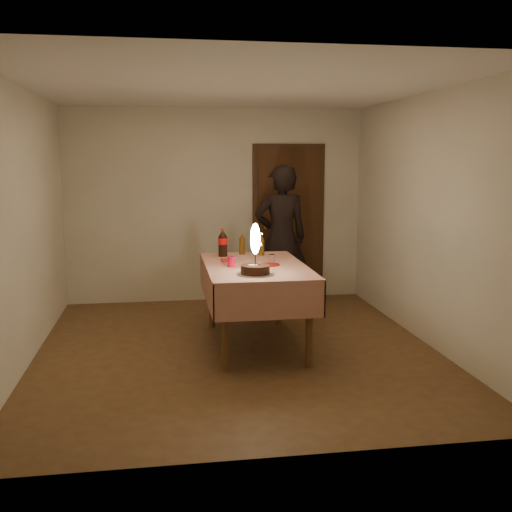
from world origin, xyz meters
The scene contains 12 objects.
ground centered at (0.00, 0.00, 0.00)m, with size 4.00×4.50×0.01m, color brown.
room_shell centered at (0.03, 0.08, 1.65)m, with size 4.04×4.54×2.62m.
dining_table centered at (0.21, 0.14, 0.74)m, with size 1.02×1.72×0.85m.
birthday_cake centered at (0.13, -0.37, 0.97)m, with size 0.34×0.34×0.48m.
red_plate centered at (0.35, 0.11, 0.85)m, with size 0.22×0.22×0.01m, color #B1150C.
red_cup centered at (-0.04, 0.08, 0.90)m, with size 0.08×0.08×0.10m, color red.
clear_cup centered at (0.40, 0.23, 0.90)m, with size 0.07×0.07×0.09m, color silver.
napkin_stack centered at (-0.04, 0.40, 0.86)m, with size 0.15×0.15×0.02m, color red.
cola_bottle centered at (-0.06, 0.73, 1.00)m, with size 0.10×0.10×0.32m.
amber_bottle_left centered at (0.17, 0.84, 0.97)m, with size 0.06×0.06×0.25m.
amber_bottle_right centered at (0.38, 0.74, 0.97)m, with size 0.06×0.06×0.25m.
photographer centered at (0.76, 1.57, 0.93)m, with size 0.70×0.49×1.85m.
Camera 1 is at (-0.72, -5.83, 1.93)m, focal length 42.00 mm.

